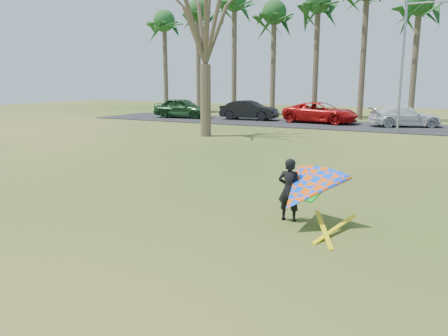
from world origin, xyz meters
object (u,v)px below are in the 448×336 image
at_px(bare_tree_left, 205,15).
at_px(car_1, 249,110).
at_px(streetlight, 405,61).
at_px(kite_flyer, 304,190).
at_px(car_2, 321,113).
at_px(car_3, 405,117).
at_px(car_0, 183,108).

distance_m(bare_tree_left, car_1, 12.53).
relative_size(streetlight, car_1, 1.66).
xyz_separation_m(streetlight, car_1, (-12.18, 3.78, -3.61)).
bearing_deg(streetlight, bare_tree_left, -145.43).
distance_m(streetlight, kite_flyer, 20.62).
relative_size(streetlight, car_2, 1.40).
bearing_deg(car_3, car_1, 65.53).
distance_m(bare_tree_left, car_2, 13.02).
xyz_separation_m(bare_tree_left, kite_flyer, (10.19, -13.30, -6.08)).
bearing_deg(car_0, car_2, -92.25).
height_order(car_2, car_3, car_2).
relative_size(car_0, car_2, 0.89).
relative_size(bare_tree_left, kite_flyer, 4.06).
xyz_separation_m(car_3, kite_flyer, (0.12, -24.08, 0.07)).
distance_m(car_1, car_2, 6.04).
relative_size(car_0, car_1, 1.05).
relative_size(car_2, kite_flyer, 2.39).
bearing_deg(car_2, kite_flyer, -159.05).
distance_m(bare_tree_left, car_3, 15.98).
bearing_deg(car_2, bare_tree_left, 166.19).
height_order(car_0, car_3, car_0).
relative_size(car_1, kite_flyer, 2.01).
bearing_deg(car_0, kite_flyer, -148.62).
bearing_deg(car_0, car_3, -93.82).
bearing_deg(car_3, kite_flyer, 155.79).
height_order(bare_tree_left, car_3, bare_tree_left).
height_order(bare_tree_left, car_1, bare_tree_left).
bearing_deg(streetlight, car_3, 91.37).
relative_size(car_2, car_3, 1.17).
bearing_deg(kite_flyer, bare_tree_left, 127.46).
distance_m(bare_tree_left, streetlight, 12.58).
height_order(car_3, kite_flyer, kite_flyer).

